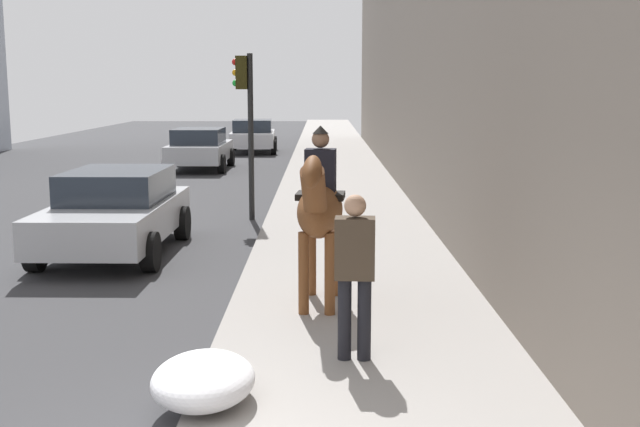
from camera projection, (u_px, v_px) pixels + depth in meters
mounted_horse_near at (320, 208)px, 9.77m from camera, size 2.15×0.69×2.28m
pedestrian_greeting at (355, 266)px, 7.86m from camera, size 0.28×0.41×1.70m
car_near_lane at (116, 211)px, 13.54m from camera, size 4.25×2.08×1.44m
car_mid_lane at (200, 148)px, 27.14m from camera, size 4.07×2.06×1.44m
car_far_lane at (253, 135)px, 34.11m from camera, size 3.94×2.19×1.44m
traffic_light_near_curb at (246, 109)px, 16.70m from camera, size 0.20×0.44×3.56m
snow_pile_near at (203, 380)px, 6.90m from camera, size 1.18×0.91×0.41m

